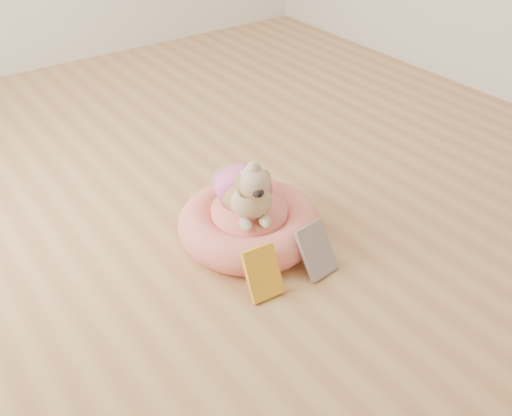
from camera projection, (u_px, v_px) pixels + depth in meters
floor at (246, 193)px, 2.81m from camera, size 4.50×4.50×0.00m
pet_bed at (249, 224)px, 2.47m from camera, size 0.62×0.62×0.16m
dog at (245, 179)px, 2.33m from camera, size 0.39×0.47×0.30m
book_yellow at (263, 273)px, 2.17m from camera, size 0.14×0.13×0.20m
book_white at (316, 250)px, 2.28m from camera, size 0.15×0.15×0.20m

